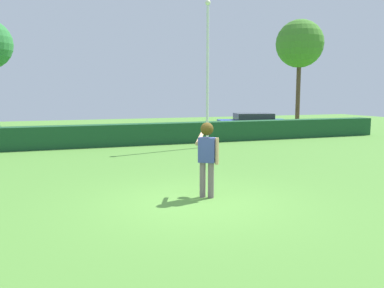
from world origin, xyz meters
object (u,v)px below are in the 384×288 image
parked_car_blue (253,122)px  oak_tree (300,44)px  person (207,151)px  frisbee (212,147)px  lamppost (208,68)px

parked_car_blue → oak_tree: 8.85m
person → frisbee: person is taller
person → oak_tree: bearing=49.6°
parked_car_blue → person: bearing=-123.1°
person → parked_car_blue: bearing=56.9°
person → parked_car_blue: 15.24m
frisbee → parked_car_blue: size_ratio=0.06×
parked_car_blue → frisbee: bearing=-122.9°
person → frisbee: 0.44m
parked_car_blue → oak_tree: size_ratio=0.58×
frisbee → parked_car_blue: parked_car_blue is taller
person → parked_car_blue: (8.31, 12.77, -0.41)m
lamppost → oak_tree: 13.96m
frisbee → person: bearing=-127.2°
person → oak_tree: 22.45m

